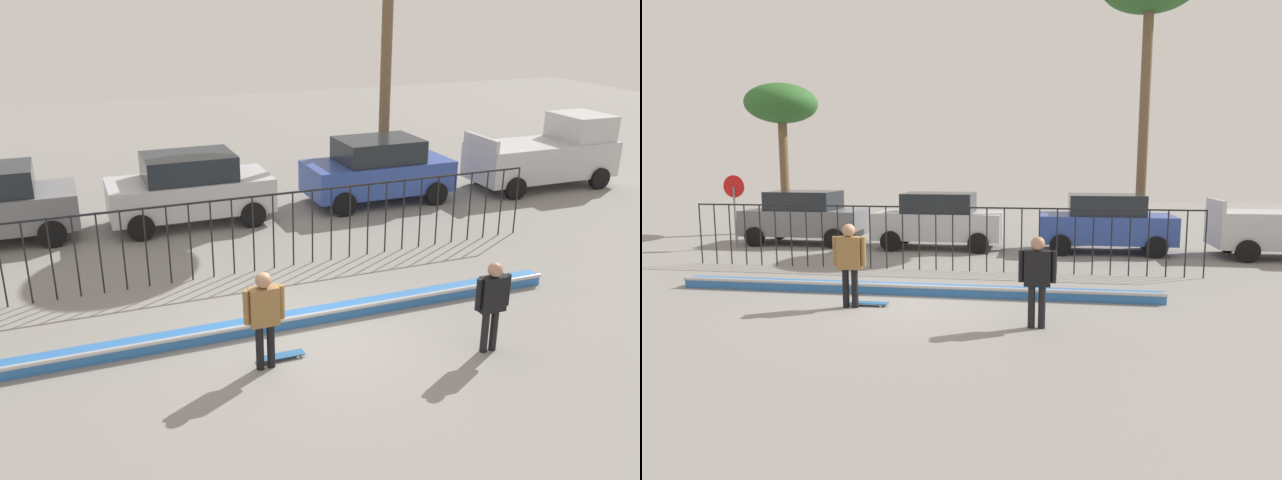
# 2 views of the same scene
# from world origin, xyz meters

# --- Properties ---
(ground_plane) EXTENTS (60.00, 60.00, 0.00)m
(ground_plane) POSITION_xyz_m (0.00, 0.00, 0.00)
(ground_plane) COLOR gray
(bowl_coping_ledge) EXTENTS (11.00, 0.40, 0.27)m
(bowl_coping_ledge) POSITION_xyz_m (0.00, 0.51, 0.12)
(bowl_coping_ledge) COLOR #2D6BB7
(bowl_coping_ledge) RESTS_ON ground
(perimeter_fence) EXTENTS (14.04, 0.04, 1.76)m
(perimeter_fence) POSITION_xyz_m (0.00, 3.31, 1.09)
(perimeter_fence) COLOR black
(perimeter_fence) RESTS_ON ground
(skateboarder) EXTENTS (0.70, 0.26, 1.73)m
(skateboarder) POSITION_xyz_m (-0.98, -0.79, 1.04)
(skateboarder) COLOR black
(skateboarder) RESTS_ON ground
(skateboard) EXTENTS (0.80, 0.20, 0.07)m
(skateboard) POSITION_xyz_m (-0.64, -0.61, 0.06)
(skateboard) COLOR #26598C
(skateboard) RESTS_ON ground
(camera_operator) EXTENTS (0.68, 0.25, 1.67)m
(camera_operator) POSITION_xyz_m (2.83, -1.65, 1.00)
(camera_operator) COLOR black
(camera_operator) RESTS_ON ground
(parked_car_silver) EXTENTS (4.30, 2.12, 1.90)m
(parked_car_silver) POSITION_xyz_m (-0.65, 7.18, 0.97)
(parked_car_silver) COLOR #B7BABF
(parked_car_silver) RESTS_ON ground
(parked_car_blue) EXTENTS (4.30, 2.12, 1.90)m
(parked_car_blue) POSITION_xyz_m (4.90, 7.14, 0.97)
(parked_car_blue) COLOR #2D479E
(parked_car_blue) RESTS_ON ground
(pickup_truck) EXTENTS (4.70, 2.12, 2.24)m
(pickup_truck) POSITION_xyz_m (10.71, 6.76, 1.04)
(pickup_truck) COLOR #B7B7BC
(pickup_truck) RESTS_ON ground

